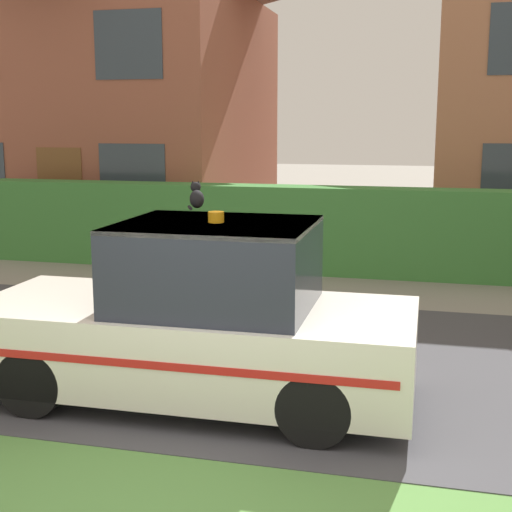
{
  "coord_description": "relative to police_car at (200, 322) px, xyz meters",
  "views": [
    {
      "loc": [
        1.7,
        -4.14,
        2.62
      ],
      "look_at": [
        -0.31,
        3.9,
        1.05
      ],
      "focal_mm": 50.0,
      "sensor_mm": 36.0,
      "label": 1
    }
  ],
  "objects": [
    {
      "name": "police_car",
      "position": [
        0.0,
        0.0,
        0.0
      ],
      "size": [
        4.13,
        1.7,
        1.8
      ],
      "rotation": [
        0.0,
        0.0,
        3.15
      ],
      "color": "black",
      "rests_on": "road_strip"
    },
    {
      "name": "house_left",
      "position": [
        -5.53,
        10.44,
        3.11
      ],
      "size": [
        6.79,
        7.13,
        7.62
      ],
      "color": "#93513D",
      "rests_on": "ground"
    },
    {
      "name": "cat",
      "position": [
        -0.09,
        0.22,
        1.15
      ],
      "size": [
        0.21,
        0.3,
        0.25
      ],
      "rotation": [
        0.0,
        0.0,
        2.02
      ],
      "color": "black",
      "rests_on": "police_car"
    },
    {
      "name": "road_strip",
      "position": [
        0.38,
        1.33,
        -0.76
      ],
      "size": [
        28.0,
        5.01,
        0.01
      ],
      "primitive_type": "cube",
      "color": "#424247",
      "rests_on": "ground"
    },
    {
      "name": "garden_hedge",
      "position": [
        -0.07,
        6.06,
        -0.01
      ],
      "size": [
        12.34,
        0.65,
        1.51
      ],
      "primitive_type": "cube",
      "color": "#3D7F38",
      "rests_on": "ground"
    }
  ]
}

